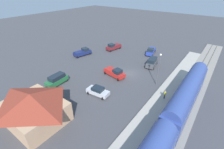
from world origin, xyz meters
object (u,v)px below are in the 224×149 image
at_px(pickup_blue, 151,51).
at_px(station_building, 33,107).
at_px(suv_charcoal, 152,62).
at_px(light_pole_near_platform, 159,66).
at_px(suv_green, 57,80).
at_px(sedan_silver, 98,91).
at_px(pickup_maroon, 113,47).
at_px(pedestrian_on_platform, 165,94).
at_px(pickup_navy, 83,52).
at_px(pickup_red, 115,72).

bearing_deg(pickup_blue, station_building, 85.30).
relative_size(suv_charcoal, light_pole_near_platform, 0.72).
bearing_deg(pickup_blue, suv_charcoal, 116.26).
bearing_deg(suv_green, suv_charcoal, -122.44).
xyz_separation_m(sedan_silver, pickup_maroon, (12.07, -21.90, 0.15)).
xyz_separation_m(pedestrian_on_platform, suv_charcoal, (7.76, -11.76, -0.13)).
distance_m(pickup_blue, light_pole_near_platform, 17.64).
xyz_separation_m(pedestrian_on_platform, pickup_navy, (27.70, -6.25, -0.25)).
distance_m(pickup_red, pickup_navy, 15.83).
bearing_deg(pickup_navy, sedan_silver, 143.34).
relative_size(pickup_blue, pickup_navy, 1.00).
bearing_deg(pickup_navy, pickup_maroon, -116.04).
xyz_separation_m(suv_charcoal, pickup_blue, (3.73, -7.56, -0.12)).
distance_m(pickup_maroon, light_pole_near_platform, 23.22).
height_order(sedan_silver, pickup_blue, pickup_blue).
distance_m(suv_charcoal, pickup_blue, 8.43).
bearing_deg(suv_green, sedan_silver, -166.57).
height_order(pickup_red, suv_green, suv_green).
bearing_deg(suv_charcoal, light_pole_near_platform, 120.35).
distance_m(suv_charcoal, suv_green, 23.97).
bearing_deg(suv_charcoal, pickup_maroon, -14.51).
bearing_deg(station_building, pedestrian_on_platform, -130.29).
bearing_deg(light_pole_near_platform, suv_charcoal, -59.65).
relative_size(sedan_silver, pickup_blue, 0.82).
bearing_deg(light_pole_near_platform, pickup_blue, -61.64).
distance_m(pedestrian_on_platform, suv_green, 22.29).
distance_m(sedan_silver, suv_charcoal, 18.23).
bearing_deg(pickup_maroon, pickup_navy, 63.96).
height_order(pickup_maroon, pickup_blue, same).
bearing_deg(pickup_navy, suv_charcoal, -164.55).
xyz_separation_m(station_building, sedan_silver, (-3.48, -10.90, -1.79)).
bearing_deg(light_pole_near_platform, pickup_navy, -5.01).
bearing_deg(pickup_blue, pickup_red, 86.54).
height_order(pedestrian_on_platform, sedan_silver, pedestrian_on_platform).
relative_size(pickup_red, suv_charcoal, 1.10).
distance_m(suv_green, pickup_navy, 16.34).
bearing_deg(pickup_red, suv_green, 51.41).
height_order(pickup_red, pickup_blue, same).
bearing_deg(light_pole_near_platform, sedan_silver, 53.08).
distance_m(pedestrian_on_platform, light_pole_near_platform, 6.19).
bearing_deg(light_pole_near_platform, pickup_maroon, -30.41).
xyz_separation_m(pickup_maroon, pickup_blue, (-11.58, -3.60, 0.00)).
bearing_deg(suv_charcoal, pedestrian_on_platform, 123.42).
height_order(sedan_silver, pickup_navy, pickup_navy).
height_order(suv_charcoal, pickup_blue, suv_charcoal).
bearing_deg(light_pole_near_platform, pickup_red, 14.95).
xyz_separation_m(suv_charcoal, light_pole_near_platform, (-4.48, 7.65, 3.40)).
xyz_separation_m(pickup_maroon, light_pole_near_platform, (-19.79, 11.61, 3.52)).
relative_size(suv_green, pickup_navy, 0.88).
bearing_deg(suv_green, pickup_blue, -108.19).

